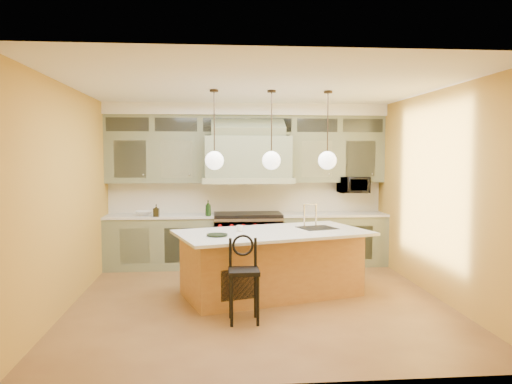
{
  "coord_description": "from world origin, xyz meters",
  "views": [
    {
      "loc": [
        -0.62,
        -6.68,
        2.0
      ],
      "look_at": [
        0.02,
        0.7,
        1.45
      ],
      "focal_mm": 35.0,
      "sensor_mm": 36.0,
      "label": 1
    }
  ],
  "objects": [
    {
      "name": "wall_left",
      "position": [
        -2.5,
        0.0,
        1.45
      ],
      "size": [
        0.0,
        5.0,
        5.0
      ],
      "primitive_type": "plane",
      "rotation": [
        1.57,
        0.0,
        1.57
      ],
      "color": "#BB8C33",
      "rests_on": "ground"
    },
    {
      "name": "oil_bottle_a",
      "position": [
        -0.7,
        1.92,
        1.08
      ],
      "size": [
        0.11,
        0.12,
        0.27
      ],
      "primitive_type": "imported",
      "rotation": [
        0.0,
        0.0,
        0.08
      ],
      "color": "black",
      "rests_on": "back_cabinetry"
    },
    {
      "name": "wall_right",
      "position": [
        2.5,
        0.0,
        1.45
      ],
      "size": [
        0.0,
        5.0,
        5.0
      ],
      "primitive_type": "plane",
      "rotation": [
        1.57,
        0.0,
        -1.57
      ],
      "color": "#BB8C33",
      "rests_on": "ground"
    },
    {
      "name": "pendant_left",
      "position": [
        -0.59,
        0.3,
        1.95
      ],
      "size": [
        0.26,
        0.26,
        1.11
      ],
      "color": "#2D2319",
      "rests_on": "ceiling"
    },
    {
      "name": "range",
      "position": [
        0.0,
        2.14,
        0.49
      ],
      "size": [
        1.2,
        0.74,
        0.96
      ],
      "color": "silver",
      "rests_on": "floor"
    },
    {
      "name": "microwave",
      "position": [
        1.95,
        2.25,
        1.45
      ],
      "size": [
        0.54,
        0.37,
        0.3
      ],
      "primitive_type": "imported",
      "color": "black",
      "rests_on": "back_cabinetry"
    },
    {
      "name": "pendant_center",
      "position": [
        0.21,
        0.3,
        1.95
      ],
      "size": [
        0.26,
        0.26,
        1.11
      ],
      "color": "#2D2319",
      "rests_on": "ceiling"
    },
    {
      "name": "counter_stool",
      "position": [
        -0.26,
        -0.82,
        0.58
      ],
      "size": [
        0.36,
        0.36,
        1.03
      ],
      "rotation": [
        0.0,
        0.0,
        0.01
      ],
      "color": "black",
      "rests_on": "floor"
    },
    {
      "name": "kitchen_island",
      "position": [
        0.21,
        0.3,
        0.47
      ],
      "size": [
        2.93,
        2.1,
        1.35
      ],
      "rotation": [
        0.0,
        0.0,
        0.3
      ],
      "color": "#9D6437",
      "rests_on": "floor"
    },
    {
      "name": "pendant_right",
      "position": [
        1.01,
        0.3,
        1.95
      ],
      "size": [
        0.26,
        0.26,
        1.11
      ],
      "color": "#2D2319",
      "rests_on": "ceiling"
    },
    {
      "name": "fruit_bowl",
      "position": [
        -1.82,
        2.15,
        0.98
      ],
      "size": [
        0.36,
        0.36,
        0.08
      ],
      "primitive_type": "imported",
      "rotation": [
        0.0,
        0.0,
        0.15
      ],
      "color": "silver",
      "rests_on": "back_cabinetry"
    },
    {
      "name": "oil_bottle_b",
      "position": [
        -1.59,
        1.92,
        1.05
      ],
      "size": [
        0.1,
        0.1,
        0.21
      ],
      "primitive_type": "imported",
      "rotation": [
        0.0,
        0.0,
        -0.08
      ],
      "color": "black",
      "rests_on": "back_cabinetry"
    },
    {
      "name": "back_cabinetry",
      "position": [
        0.0,
        2.23,
        1.43
      ],
      "size": [
        5.0,
        0.77,
        2.9
      ],
      "color": "#727A5A",
      "rests_on": "floor"
    },
    {
      "name": "ceiling",
      "position": [
        0.0,
        0.0,
        2.9
      ],
      "size": [
        5.0,
        5.0,
        0.0
      ],
      "primitive_type": "plane",
      "rotation": [
        3.14,
        0.0,
        0.0
      ],
      "color": "white",
      "rests_on": "wall_back"
    },
    {
      "name": "floor",
      "position": [
        0.0,
        0.0,
        0.0
      ],
      "size": [
        5.0,
        5.0,
        0.0
      ],
      "primitive_type": "plane",
      "color": "brown",
      "rests_on": "ground"
    },
    {
      "name": "cup",
      "position": [
        -0.24,
        0.28,
        0.96
      ],
      "size": [
        0.1,
        0.1,
        0.09
      ],
      "primitive_type": "imported",
      "rotation": [
        0.0,
        0.0,
        0.09
      ],
      "color": "white",
      "rests_on": "kitchen_island"
    },
    {
      "name": "wall_back",
      "position": [
        0.0,
        2.5,
        1.45
      ],
      "size": [
        5.0,
        0.0,
        5.0
      ],
      "primitive_type": "plane",
      "rotation": [
        1.57,
        0.0,
        0.0
      ],
      "color": "#BB8C33",
      "rests_on": "ground"
    },
    {
      "name": "wall_front",
      "position": [
        0.0,
        -2.5,
        1.45
      ],
      "size": [
        5.0,
        0.0,
        5.0
      ],
      "primitive_type": "plane",
      "rotation": [
        -1.57,
        0.0,
        0.0
      ],
      "color": "#BB8C33",
      "rests_on": "ground"
    }
  ]
}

